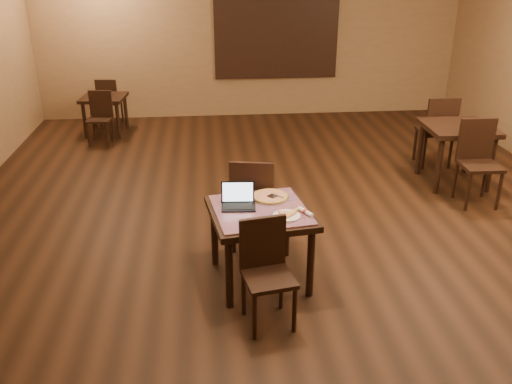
{
  "coord_description": "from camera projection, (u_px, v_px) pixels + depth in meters",
  "views": [
    {
      "loc": [
        -0.87,
        -5.47,
        2.95
      ],
      "look_at": [
        -0.43,
        -0.74,
        0.85
      ],
      "focal_mm": 38.0,
      "sensor_mm": 36.0,
      "label": 1
    }
  ],
  "objects": [
    {
      "name": "plate",
      "position": [
        287.0,
        216.0,
        4.9
      ],
      "size": [
        0.25,
        0.25,
        0.01
      ],
      "primitive_type": "cylinder",
      "color": "white",
      "rests_on": "tiled_table"
    },
    {
      "name": "other_table_a_chair_far",
      "position": [
        438.0,
        128.0,
        7.93
      ],
      "size": [
        0.47,
        0.47,
        1.07
      ],
      "rotation": [
        0.0,
        0.0,
        3.12
      ],
      "color": "black",
      "rests_on": "ground"
    },
    {
      "name": "wall_back",
      "position": [
        250.0,
        37.0,
        10.19
      ],
      "size": [
        8.0,
        0.02,
        3.0
      ],
      "primitive_type": "cube",
      "color": "olive",
      "rests_on": "ground"
    },
    {
      "name": "other_table_b_chair_near",
      "position": [
        100.0,
        114.0,
        9.0
      ],
      "size": [
        0.42,
        0.42,
        0.87
      ],
      "rotation": [
        0.0,
        0.0,
        -0.1
      ],
      "color": "black",
      "rests_on": "ground"
    },
    {
      "name": "other_table_b",
      "position": [
        104.0,
        103.0,
        9.43
      ],
      "size": [
        0.79,
        0.79,
        0.68
      ],
      "rotation": [
        0.0,
        0.0,
        -0.1
      ],
      "color": "black",
      "rests_on": "ground"
    },
    {
      "name": "spatula",
      "position": [
        272.0,
        196.0,
        5.25
      ],
      "size": [
        0.21,
        0.22,
        0.01
      ],
      "primitive_type": "cube",
      "rotation": [
        0.0,
        0.0,
        0.74
      ],
      "color": "silver",
      "rests_on": "pizza_whole"
    },
    {
      "name": "pizza_pan",
      "position": [
        270.0,
        198.0,
        5.27
      ],
      "size": [
        0.38,
        0.38,
        0.01
      ],
      "primitive_type": "cylinder",
      "color": "silver",
      "rests_on": "tiled_table"
    },
    {
      "name": "chair_main_far",
      "position": [
        253.0,
        199.0,
        5.67
      ],
      "size": [
        0.53,
        0.53,
        1.04
      ],
      "rotation": [
        0.0,
        0.0,
        2.95
      ],
      "color": "black",
      "rests_on": "ground"
    },
    {
      "name": "pizza_slice",
      "position": [
        287.0,
        214.0,
        4.89
      ],
      "size": [
        0.29,
        0.29,
        0.02
      ],
      "primitive_type": null,
      "rotation": [
        0.0,
        0.0,
        0.77
      ],
      "color": "beige",
      "rests_on": "plate"
    },
    {
      "name": "other_table_a",
      "position": [
        457.0,
        135.0,
        7.33
      ],
      "size": [
        0.9,
        0.9,
        0.83
      ],
      "rotation": [
        0.0,
        0.0,
        -0.02
      ],
      "color": "black",
      "rests_on": "ground"
    },
    {
      "name": "ground",
      "position": [
        287.0,
        232.0,
        6.25
      ],
      "size": [
        10.0,
        10.0,
        0.0
      ],
      "primitive_type": "plane",
      "color": "black",
      "rests_on": "ground"
    },
    {
      "name": "other_table_a_chair_near",
      "position": [
        478.0,
        157.0,
        6.8
      ],
      "size": [
        0.47,
        0.47,
        1.07
      ],
      "rotation": [
        0.0,
        0.0,
        -0.02
      ],
      "color": "black",
      "rests_on": "ground"
    },
    {
      "name": "pizza_whole",
      "position": [
        270.0,
        196.0,
        5.27
      ],
      "size": [
        0.34,
        0.34,
        0.02
      ],
      "color": "beige",
      "rests_on": "pizza_pan"
    },
    {
      "name": "tiled_table",
      "position": [
        260.0,
        219.0,
        5.09
      ],
      "size": [
        1.05,
        1.05,
        0.76
      ],
      "rotation": [
        0.0,
        0.0,
        0.15
      ],
      "color": "black",
      "rests_on": "ground"
    },
    {
      "name": "napkin_roll",
      "position": [
        305.0,
        212.0,
        4.94
      ],
      "size": [
        0.13,
        0.18,
        0.04
      ],
      "rotation": [
        0.0,
        0.0,
        0.52
      ],
      "color": "white",
      "rests_on": "tiled_table"
    },
    {
      "name": "mural",
      "position": [
        276.0,
        34.0,
        10.18
      ],
      "size": [
        2.34,
        0.05,
        1.64
      ],
      "color": "#285895",
      "rests_on": "wall_back"
    },
    {
      "name": "chair_main_near",
      "position": [
        266.0,
        266.0,
        4.57
      ],
      "size": [
        0.47,
        0.47,
        0.94
      ],
      "rotation": [
        0.0,
        0.0,
        0.19
      ],
      "color": "black",
      "rests_on": "ground"
    },
    {
      "name": "other_table_b_chair_far",
      "position": [
        109.0,
        99.0,
        9.92
      ],
      "size": [
        0.42,
        0.42,
        0.87
      ],
      "rotation": [
        0.0,
        0.0,
        3.04
      ],
      "color": "black",
      "rests_on": "ground"
    },
    {
      "name": "laptop",
      "position": [
        238.0,
        200.0,
        5.1
      ],
      "size": [
        0.33,
        0.26,
        0.22
      ],
      "rotation": [
        0.0,
        0.0,
        -0.06
      ],
      "color": "black",
      "rests_on": "tiled_table"
    }
  ]
}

